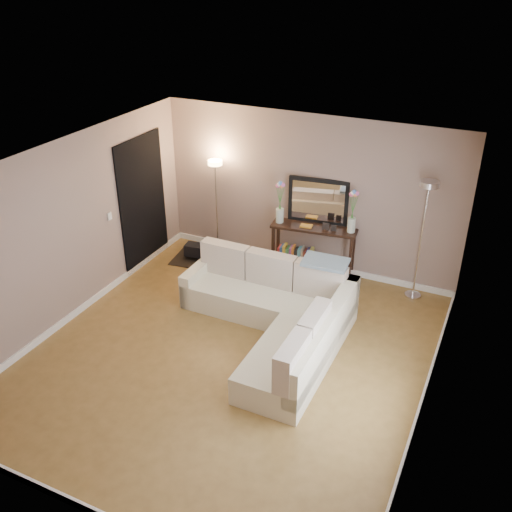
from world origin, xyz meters
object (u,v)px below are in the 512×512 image
at_px(console_table, 308,247).
at_px(floor_lamp_lit, 216,189).
at_px(sectional_sofa, 278,313).
at_px(floor_lamp_unlit, 424,217).

relative_size(console_table, floor_lamp_lit, 0.83).
height_order(sectional_sofa, floor_lamp_unlit, floor_lamp_unlit).
distance_m(floor_lamp_lit, floor_lamp_unlit, 3.47).
distance_m(sectional_sofa, floor_lamp_unlit, 2.55).
bearing_deg(floor_lamp_unlit, sectional_sofa, -130.70).
bearing_deg(console_table, sectional_sofa, -82.55).
relative_size(sectional_sofa, console_table, 1.76).
height_order(console_table, floor_lamp_lit, floor_lamp_lit).
relative_size(sectional_sofa, floor_lamp_unlit, 1.31).
relative_size(sectional_sofa, floor_lamp_lit, 1.47).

